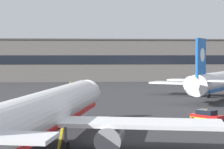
% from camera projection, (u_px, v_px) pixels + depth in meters
% --- Properties ---
extents(taxiway_centreline, '(0.89, 180.00, 0.01)m').
position_uv_depth(taxiway_centreline, '(64.00, 117.00, 62.32)').
color(taxiway_centreline, yellow).
rests_on(taxiway_centreline, ground).
extents(airliner_foreground, '(32.27, 41.10, 11.65)m').
position_uv_depth(airliner_foreground, '(42.00, 114.00, 40.20)').
color(airliner_foreground, white).
rests_on(airliner_foreground, ground).
extents(airliner_background, '(29.08, 36.01, 11.52)m').
position_uv_depth(airliner_background, '(224.00, 81.00, 90.76)').
color(airliner_background, white).
rests_on(airliner_background, ground).
extents(service_car_second, '(4.06, 4.39, 1.79)m').
position_uv_depth(service_car_second, '(207.00, 117.00, 57.43)').
color(service_car_second, red).
rests_on(service_car_second, ground).
extents(safety_cone_by_nose_gear, '(0.44, 0.44, 0.55)m').
position_uv_depth(safety_cone_by_nose_gear, '(56.00, 121.00, 57.06)').
color(safety_cone_by_nose_gear, orange).
rests_on(safety_cone_by_nose_gear, ground).
extents(terminal_building, '(118.31, 12.40, 13.75)m').
position_uv_depth(terminal_building, '(59.00, 60.00, 147.44)').
color(terminal_building, slate).
rests_on(terminal_building, ground).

